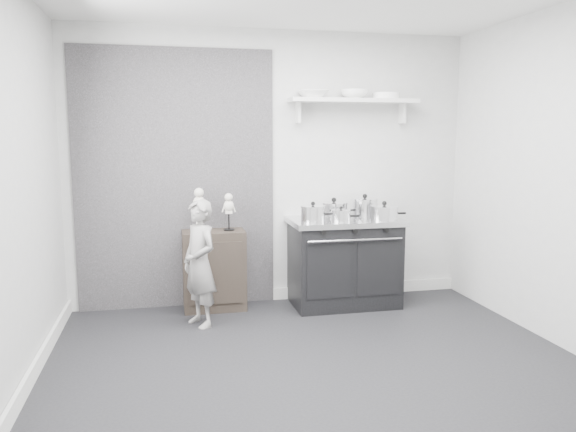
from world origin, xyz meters
name	(u,v)px	position (x,y,z in m)	size (l,w,h in m)	color
ground	(320,369)	(0.00, 0.00, 0.00)	(4.00, 4.00, 0.00)	black
room_shell	(304,141)	(-0.09, 0.15, 1.64)	(4.02, 3.62, 2.71)	beige
wall_shelf	(354,102)	(0.80, 1.68, 2.01)	(1.30, 0.26, 0.24)	silver
stove	(344,262)	(0.66, 1.48, 0.44)	(1.08, 0.68, 0.87)	black
side_cabinet	(214,270)	(-0.61, 1.61, 0.39)	(0.59, 0.35, 0.77)	black
child	(200,263)	(-0.78, 1.15, 0.56)	(0.41, 0.27, 1.13)	gray
pot_front_left	(313,214)	(0.31, 1.36, 0.94)	(0.32, 0.24, 0.19)	white
pot_back_left	(334,210)	(0.58, 1.57, 0.95)	(0.36, 0.28, 0.20)	white
pot_back_right	(365,207)	(0.91, 1.59, 0.96)	(0.35, 0.27, 0.23)	white
pot_front_right	(384,213)	(1.00, 1.30, 0.94)	(0.36, 0.27, 0.19)	white
pot_front_center	(341,216)	(0.56, 1.30, 0.93)	(0.27, 0.18, 0.15)	white
skeleton_full	(199,206)	(-0.74, 1.61, 1.01)	(0.13, 0.09, 0.48)	beige
skeleton_torso	(229,209)	(-0.46, 1.61, 0.98)	(0.12, 0.07, 0.41)	beige
bowl_large	(313,94)	(0.38, 1.67, 2.08)	(0.29, 0.29, 0.07)	white
bowl_small	(355,94)	(0.81, 1.67, 2.08)	(0.27, 0.27, 0.08)	white
plate_stack	(386,96)	(1.14, 1.67, 2.07)	(0.27, 0.27, 0.06)	white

